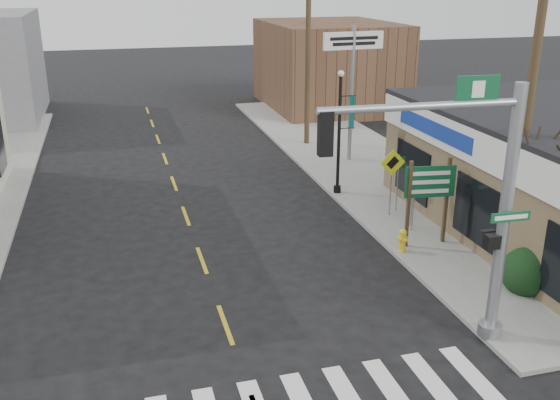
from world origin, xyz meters
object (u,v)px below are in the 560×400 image
object	(u,v)px
fire_hydrant	(403,239)
lamp_post	(341,123)
dance_center_sign	(353,59)
utility_pole_far	(308,42)
bare_tree	(557,143)
guide_sign	(429,191)
utility_pole_near	(530,97)
traffic_signal_pole	(479,192)

from	to	relation	value
fire_hydrant	lamp_post	distance (m)	6.49
dance_center_sign	utility_pole_far	bearing A→B (deg)	102.46
fire_hydrant	bare_tree	bearing A→B (deg)	-44.91
lamp_post	bare_tree	bearing A→B (deg)	-88.47
guide_sign	utility_pole_near	xyz separation A→B (m)	(1.72, -2.08, 3.30)
guide_sign	fire_hydrant	size ratio (longest dim) A/B	3.78
lamp_post	utility_pole_far	distance (m)	8.31
traffic_signal_pole	utility_pole_near	size ratio (longest dim) A/B	0.64
dance_center_sign	utility_pole_near	bearing A→B (deg)	-92.29
guide_sign	utility_pole_near	world-z (taller)	utility_pole_near
traffic_signal_pole	utility_pole_near	distance (m)	5.07
lamp_post	traffic_signal_pole	bearing A→B (deg)	-110.89
utility_pole_near	utility_pole_far	bearing A→B (deg)	100.22
dance_center_sign	utility_pole_far	size ratio (longest dim) A/B	0.62
guide_sign	utility_pole_far	distance (m)	13.98
traffic_signal_pole	guide_sign	bearing A→B (deg)	73.64
fire_hydrant	bare_tree	xyz separation A→B (m)	(2.89, -2.88, 3.71)
bare_tree	utility_pole_near	xyz separation A→B (m)	(-0.19, 1.12, 1.04)
utility_pole_near	guide_sign	bearing A→B (deg)	134.41
traffic_signal_pole	lamp_post	world-z (taller)	traffic_signal_pole
guide_sign	bare_tree	size ratio (longest dim) A/B	0.56
traffic_signal_pole	dance_center_sign	distance (m)	15.88
dance_center_sign	fire_hydrant	bearing A→B (deg)	-106.55
lamp_post	dance_center_sign	world-z (taller)	dance_center_sign
traffic_signal_pole	fire_hydrant	xyz separation A→B (m)	(0.86, 5.11, -3.41)
lamp_post	dance_center_sign	size ratio (longest dim) A/B	0.79
dance_center_sign	lamp_post	bearing A→B (deg)	-120.65
utility_pole_near	fire_hydrant	bearing A→B (deg)	151.68
traffic_signal_pole	fire_hydrant	distance (m)	6.20
lamp_post	dance_center_sign	bearing A→B (deg)	47.61
traffic_signal_pole	dance_center_sign	size ratio (longest dim) A/B	1.03
fire_hydrant	dance_center_sign	size ratio (longest dim) A/B	0.12
dance_center_sign	bare_tree	distance (m)	13.35
utility_pole_far	dance_center_sign	bearing A→B (deg)	-66.95
lamp_post	utility_pole_near	world-z (taller)	utility_pole_near
utility_pole_far	bare_tree	bearing A→B (deg)	-78.06
dance_center_sign	utility_pole_near	size ratio (longest dim) A/B	0.62
utility_pole_far	guide_sign	bearing A→B (deg)	-84.75
utility_pole_far	fire_hydrant	bearing A→B (deg)	-88.74
lamp_post	utility_pole_near	distance (m)	8.51
fire_hydrant	lamp_post	size ratio (longest dim) A/B	0.16
lamp_post	utility_pole_near	size ratio (longest dim) A/B	0.49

